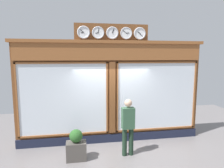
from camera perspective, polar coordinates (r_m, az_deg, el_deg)
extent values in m
cube|color=brown|center=(6.81, -0.21, -2.68)|extent=(6.19, 0.30, 3.32)
cube|color=#191E33|center=(7.09, 0.03, -15.11)|extent=(6.19, 0.08, 0.28)
cube|color=brown|center=(6.51, 0.06, 9.14)|extent=(6.07, 0.08, 0.54)
cube|color=brown|center=(6.54, 0.03, 11.93)|extent=(6.32, 0.20, 0.10)
cube|color=silver|center=(7.11, 12.65, -3.41)|extent=(2.75, 0.02, 2.28)
cube|color=brown|center=(6.96, 13.00, 6.02)|extent=(2.85, 0.04, 0.05)
cube|color=brown|center=(7.40, 12.43, -12.33)|extent=(2.85, 0.04, 0.05)
cube|color=brown|center=(7.73, 22.35, -2.92)|extent=(0.05, 0.04, 2.38)
cube|color=brown|center=(6.68, 1.53, -3.92)|extent=(0.05, 0.04, 2.38)
cube|color=silver|center=(6.60, -13.61, -4.31)|extent=(2.75, 0.02, 2.28)
cube|color=brown|center=(6.44, -13.96, 5.85)|extent=(2.85, 0.04, 0.05)
cube|color=brown|center=(6.91, -13.31, -13.83)|extent=(2.85, 0.04, 0.05)
cube|color=brown|center=(6.82, -25.46, -4.46)|extent=(0.05, 0.04, 2.38)
cube|color=brown|center=(6.63, -1.44, -4.03)|extent=(0.05, 0.04, 2.38)
cube|color=brown|center=(6.66, 0.04, -3.97)|extent=(0.20, 0.10, 2.38)
cube|color=brown|center=(6.61, -0.03, 14.27)|extent=(2.39, 0.06, 0.59)
cylinder|color=white|center=(6.74, 7.91, 14.07)|extent=(0.32, 0.02, 0.32)
torus|color=silver|center=(6.74, 7.92, 14.08)|extent=(0.40, 0.05, 0.40)
cube|color=black|center=(6.72, 7.66, 14.32)|extent=(0.08, 0.01, 0.07)
cube|color=black|center=(6.74, 8.32, 13.65)|extent=(0.10, 0.01, 0.11)
sphere|color=black|center=(6.73, 7.96, 14.09)|extent=(0.02, 0.02, 0.02)
cylinder|color=white|center=(6.62, 4.07, 14.24)|extent=(0.32, 0.02, 0.32)
torus|color=silver|center=(6.62, 4.07, 14.25)|extent=(0.38, 0.04, 0.38)
cube|color=black|center=(6.62, 4.47, 14.30)|extent=(0.09, 0.01, 0.03)
cube|color=black|center=(6.60, 3.63, 14.63)|extent=(0.11, 0.01, 0.09)
sphere|color=black|center=(6.60, 4.10, 14.26)|extent=(0.02, 0.02, 0.02)
cylinder|color=white|center=(6.53, 0.09, 14.35)|extent=(0.32, 0.02, 0.32)
torus|color=silver|center=(6.53, 0.10, 14.36)|extent=(0.39, 0.05, 0.39)
cube|color=black|center=(6.52, 0.23, 14.73)|extent=(0.04, 0.01, 0.09)
cube|color=black|center=(6.53, 0.35, 14.91)|extent=(0.06, 0.01, 0.13)
sphere|color=black|center=(6.51, 0.12, 14.37)|extent=(0.02, 0.02, 0.02)
cylinder|color=white|center=(6.47, -3.98, 14.40)|extent=(0.32, 0.02, 0.32)
torus|color=silver|center=(6.46, -3.97, 14.40)|extent=(0.39, 0.04, 0.39)
cube|color=black|center=(6.45, -4.35, 14.32)|extent=(0.09, 0.01, 0.04)
cube|color=black|center=(6.46, -3.88, 15.00)|extent=(0.03, 0.01, 0.14)
sphere|color=black|center=(6.45, -3.96, 14.41)|extent=(0.02, 0.02, 0.02)
cylinder|color=white|center=(6.44, -8.11, 14.37)|extent=(0.32, 0.02, 0.32)
torus|color=silver|center=(6.43, -8.11, 14.37)|extent=(0.40, 0.05, 0.40)
cube|color=black|center=(6.42, -8.50, 14.33)|extent=(0.09, 0.01, 0.03)
cube|color=black|center=(6.43, -8.59, 14.76)|extent=(0.11, 0.01, 0.10)
sphere|color=black|center=(6.42, -8.10, 14.39)|extent=(0.02, 0.02, 0.02)
cylinder|color=#1C2F21|center=(6.13, 3.59, -16.17)|extent=(0.14, 0.14, 0.82)
cylinder|color=#1C2F21|center=(6.18, 5.45, -15.97)|extent=(0.14, 0.14, 0.82)
cube|color=#33563D|center=(5.90, 4.60, -9.67)|extent=(0.37, 0.23, 0.62)
sphere|color=tan|center=(5.78, 4.65, -5.41)|extent=(0.22, 0.22, 0.22)
cube|color=#4C4742|center=(6.04, -10.12, -18.24)|extent=(0.56, 0.36, 0.52)
sphere|color=#285623|center=(5.86, -10.22, -14.35)|extent=(0.37, 0.37, 0.37)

